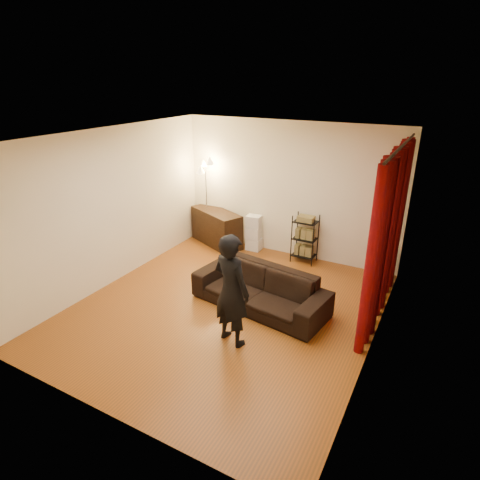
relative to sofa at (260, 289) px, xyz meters
The scene contains 14 objects.
floor 0.64m from the sofa, 145.17° to the right, with size 5.00×5.00×0.00m, color #8F4713.
ceiling 2.44m from the sofa, 145.17° to the right, with size 5.00×5.00×0.00m, color white.
wall_back 2.46m from the sofa, 101.71° to the left, with size 5.00×5.00×0.00m, color beige.
wall_front 3.03m from the sofa, 99.14° to the right, with size 5.00×5.00×0.00m, color beige.
wall_left 2.91m from the sofa, behind, with size 5.00×5.00×0.00m, color beige.
wall_right 2.10m from the sofa, ahead, with size 5.00×5.00×0.00m, color beige.
curtain_rod 2.94m from the sofa, 25.51° to the left, with size 0.04×0.04×2.65m, color black.
curtain 2.09m from the sofa, 25.78° to the left, with size 0.22×2.65×2.55m, color #6B0402, non-canonical shape.
sofa is the anchor object (origin of this frame).
person 1.11m from the sofa, 87.32° to the right, with size 0.59×0.39×1.62m, color black.
media_cabinet 2.75m from the sofa, 136.04° to the left, with size 1.30×0.49×0.76m, color black.
storage_boxes 2.29m from the sofa, 119.17° to the left, with size 0.31×0.25×0.77m, color silver, non-canonical shape.
wire_shelf 1.97m from the sofa, 89.15° to the left, with size 0.44×0.31×0.97m, color black, non-canonical shape.
floor_lamp 2.99m from the sofa, 139.29° to the left, with size 0.33×0.33×1.85m, color silver, non-canonical shape.
Camera 1 is at (2.84, -4.75, 3.47)m, focal length 30.00 mm.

